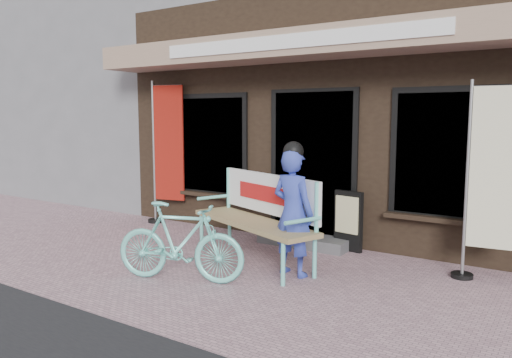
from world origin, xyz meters
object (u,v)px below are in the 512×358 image
Objects in this scene: bicycle at (180,242)px; person at (293,210)px; nobori_cream at (489,179)px; menu_stand at (348,220)px; nobori_red at (166,151)px; bench at (260,211)px.

person is at bearing -65.72° from bicycle.
bicycle is at bearing -152.65° from nobori_cream.
person is 2.15m from nobori_cream.
nobori_cream is 1.93m from menu_stand.
nobori_red is at bearing 26.78° from bicycle.
nobori_red is 2.94× the size of menu_stand.
nobori_cream is at bearing -75.68° from bicycle.
person is 1.36m from menu_stand.
person is 1.88× the size of menu_stand.
bench is at bearing -115.33° from menu_stand.
bicycle is at bearing -106.41° from menu_stand.
bicycle reaches higher than menu_stand.
nobori_red is at bearing 170.66° from nobori_cream.
bicycle is at bearing -84.03° from bench.
bicycle is 0.61× the size of nobori_red.
bench reaches higher than menu_stand.
bench is 2.53× the size of menu_stand.
nobori_cream is (1.88, 0.98, 0.38)m from person.
menu_stand is (-1.76, 0.34, -0.72)m from nobori_cream.
menu_stand is (1.05, 2.19, -0.02)m from bicycle.
nobori_cream reaches higher than bicycle.
person is at bearing -158.62° from nobori_cream.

